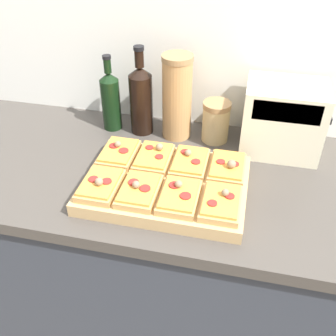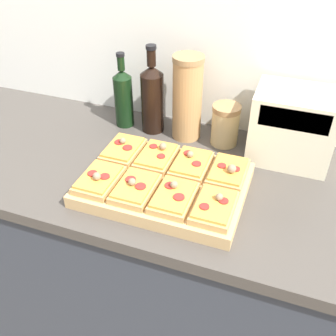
{
  "view_description": "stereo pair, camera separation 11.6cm",
  "coord_description": "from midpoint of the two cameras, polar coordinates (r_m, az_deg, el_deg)",
  "views": [
    {
      "loc": [
        0.18,
        -0.65,
        1.67
      ],
      "look_at": [
        -0.03,
        0.26,
        0.97
      ],
      "focal_mm": 42.0,
      "sensor_mm": 36.0,
      "label": 1
    },
    {
      "loc": [
        0.29,
        -0.62,
        1.67
      ],
      "look_at": [
        -0.03,
        0.26,
        0.97
      ],
      "focal_mm": 42.0,
      "sensor_mm": 36.0,
      "label": 2
    }
  ],
  "objects": [
    {
      "name": "pizza_slice_front_right",
      "position": [
        1.06,
        9.92,
        -5.67
      ],
      "size": [
        0.1,
        0.15,
        0.05
      ],
      "color": "tan",
      "rests_on": "cutting_board"
    },
    {
      "name": "cutting_board",
      "position": [
        1.16,
        2.35,
        -2.51
      ],
      "size": [
        0.47,
        0.34,
        0.04
      ],
      "primitive_type": "cube",
      "color": "tan",
      "rests_on": "kitchen_counter"
    },
    {
      "name": "pizza_slice_back_right",
      "position": [
        1.18,
        11.56,
        -0.63
      ],
      "size": [
        0.1,
        0.15,
        0.05
      ],
      "color": "tan",
      "rests_on": "cutting_board"
    },
    {
      "name": "pizza_slice_back_left",
      "position": [
        1.25,
        -3.89,
        2.61
      ],
      "size": [
        0.1,
        0.15,
        0.05
      ],
      "color": "tan",
      "rests_on": "cutting_board"
    },
    {
      "name": "pizza_slice_back_midright",
      "position": [
        1.2,
        6.2,
        0.51
      ],
      "size": [
        0.1,
        0.15,
        0.05
      ],
      "color": "tan",
      "rests_on": "cutting_board"
    },
    {
      "name": "olive_oil_bottle",
      "position": [
        1.44,
        -4.18,
        10.2
      ],
      "size": [
        0.07,
        0.07,
        0.28
      ],
      "color": "black",
      "rests_on": "kitchen_counter"
    },
    {
      "name": "pizza_slice_front_left",
      "position": [
        1.14,
        -7.11,
        -1.75
      ],
      "size": [
        0.1,
        0.15,
        0.05
      ],
      "color": "tan",
      "rests_on": "cutting_board"
    },
    {
      "name": "grain_jar_short",
      "position": [
        1.37,
        10.74,
        6.12
      ],
      "size": [
        0.1,
        0.1,
        0.15
      ],
      "color": "tan",
      "rests_on": "kitchen_counter"
    },
    {
      "name": "toaster_oven",
      "position": [
        1.33,
        20.09,
        5.62
      ],
      "size": [
        0.28,
        0.19,
        0.24
      ],
      "color": "beige",
      "rests_on": "kitchen_counter"
    },
    {
      "name": "wall_back",
      "position": [
        1.4,
        10.03,
        18.9
      ],
      "size": [
        6.0,
        0.06,
        2.5
      ],
      "color": "silver",
      "rests_on": "ground_plane"
    },
    {
      "name": "pizza_slice_front_midleft",
      "position": [
        1.1,
        -1.76,
        -3.01
      ],
      "size": [
        0.1,
        0.15,
        0.05
      ],
      "color": "tan",
      "rests_on": "cutting_board"
    },
    {
      "name": "pizza_slice_back_midleft",
      "position": [
        1.22,
        1.06,
        1.61
      ],
      "size": [
        0.1,
        0.15,
        0.05
      ],
      "color": "tan",
      "rests_on": "cutting_board"
    },
    {
      "name": "pizza_slice_front_midright",
      "position": [
        1.07,
        3.95,
        -4.32
      ],
      "size": [
        0.1,
        0.15,
        0.05
      ],
      "color": "tan",
      "rests_on": "cutting_board"
    },
    {
      "name": "grain_jar_tall",
      "position": [
        1.36,
        5.31,
        9.99
      ],
      "size": [
        0.1,
        0.1,
        0.3
      ],
      "color": "#AD7F4C",
      "rests_on": "kitchen_counter"
    },
    {
      "name": "wine_bottle",
      "position": [
        1.4,
        0.12,
        10.13
      ],
      "size": [
        0.08,
        0.08,
        0.32
      ],
      "color": "black",
      "rests_on": "kitchen_counter"
    },
    {
      "name": "kitchen_counter",
      "position": [
        1.56,
        4.12,
        -14.23
      ],
      "size": [
        2.63,
        0.67,
        0.91
      ],
      "color": "#333842",
      "rests_on": "ground_plane"
    }
  ]
}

